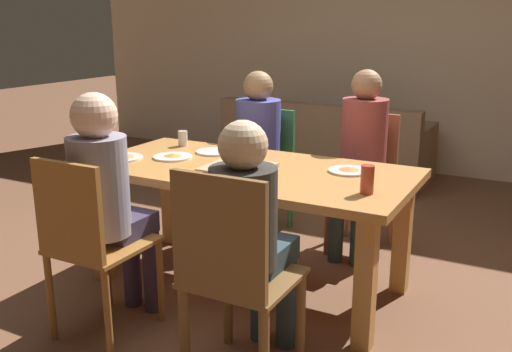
% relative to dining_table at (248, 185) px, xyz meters
% --- Properties ---
extents(ground_plane, '(20.00, 20.00, 0.00)m').
position_rel_dining_table_xyz_m(ground_plane, '(0.00, 0.00, -0.64)').
color(ground_plane, brown).
extents(back_wall, '(7.71, 0.12, 2.80)m').
position_rel_dining_table_xyz_m(back_wall, '(0.00, 3.29, 0.76)').
color(back_wall, beige).
rests_on(back_wall, ground).
extents(dining_table, '(1.91, 0.94, 0.75)m').
position_rel_dining_table_xyz_m(dining_table, '(0.00, 0.00, 0.00)').
color(dining_table, '#BB7C3D').
rests_on(dining_table, ground).
extents(chair_0, '(0.46, 0.44, 1.00)m').
position_rel_dining_table_xyz_m(chair_0, '(0.42, -0.90, -0.11)').
color(chair_0, brown).
rests_on(chair_0, ground).
extents(person_0, '(0.29, 0.49, 1.18)m').
position_rel_dining_table_xyz_m(person_0, '(0.42, -0.74, 0.06)').
color(person_0, '#2F4148').
rests_on(person_0, ground).
extents(chair_1, '(0.44, 0.40, 0.92)m').
position_rel_dining_table_xyz_m(chair_1, '(-0.39, 0.95, -0.12)').
color(chair_1, '#34703E').
rests_on(chair_1, ground).
extents(person_1, '(0.34, 0.51, 1.22)m').
position_rel_dining_table_xyz_m(person_1, '(-0.39, 0.81, 0.09)').
color(person_1, '#383335').
rests_on(person_1, ground).
extents(chair_2, '(0.39, 0.45, 0.95)m').
position_rel_dining_table_xyz_m(chair_2, '(0.42, 0.96, -0.11)').
color(chair_2, '#965839').
rests_on(chair_2, ground).
extents(person_2, '(0.31, 0.47, 1.27)m').
position_rel_dining_table_xyz_m(person_2, '(0.42, 0.81, 0.10)').
color(person_2, '#2B4145').
rests_on(person_2, ground).
extents(chair_3, '(0.43, 0.46, 0.96)m').
position_rel_dining_table_xyz_m(chair_3, '(-0.39, -0.91, -0.10)').
color(chair_3, '#9B632B').
rests_on(chair_3, ground).
extents(person_3, '(0.29, 0.47, 1.25)m').
position_rel_dining_table_xyz_m(person_3, '(-0.39, -0.76, 0.10)').
color(person_3, '#3C3048').
rests_on(person_3, ground).
extents(pizza_box_0, '(0.36, 0.36, 0.02)m').
position_rel_dining_table_xyz_m(pizza_box_0, '(-0.02, -0.08, 0.12)').
color(pizza_box_0, tan).
rests_on(pizza_box_0, dining_table).
extents(plate_0, '(0.23, 0.23, 0.03)m').
position_rel_dining_table_xyz_m(plate_0, '(0.56, 0.18, 0.12)').
color(plate_0, white).
rests_on(plate_0, dining_table).
extents(plate_1, '(0.23, 0.23, 0.01)m').
position_rel_dining_table_xyz_m(plate_1, '(-0.37, 0.22, 0.11)').
color(plate_1, white).
rests_on(plate_1, dining_table).
extents(plate_2, '(0.26, 0.26, 0.03)m').
position_rel_dining_table_xyz_m(plate_2, '(-0.79, -0.18, 0.12)').
color(plate_2, white).
rests_on(plate_2, dining_table).
extents(plate_3, '(0.24, 0.24, 0.03)m').
position_rel_dining_table_xyz_m(plate_3, '(-0.53, -0.02, 0.12)').
color(plate_3, white).
rests_on(plate_3, dining_table).
extents(drinking_glass_0, '(0.06, 0.06, 0.10)m').
position_rel_dining_table_xyz_m(drinking_glass_0, '(-0.67, 0.30, 0.16)').
color(drinking_glass_0, silver).
rests_on(drinking_glass_0, dining_table).
extents(drinking_glass_1, '(0.07, 0.07, 0.14)m').
position_rel_dining_table_xyz_m(drinking_glass_1, '(0.77, -0.18, 0.18)').
color(drinking_glass_1, '#B5452F').
rests_on(drinking_glass_1, dining_table).
extents(couch, '(2.05, 0.88, 0.79)m').
position_rel_dining_table_xyz_m(couch, '(-0.51, 2.58, -0.36)').
color(couch, '#8F7054').
rests_on(couch, ground).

